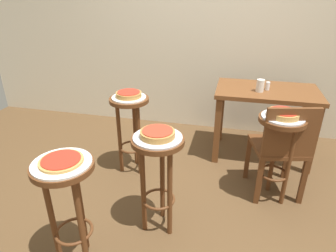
% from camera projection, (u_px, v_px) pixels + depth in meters
% --- Properties ---
extents(ground_plane, '(6.00, 6.00, 0.00)m').
position_uv_depth(ground_plane, '(184.00, 208.00, 2.40)').
color(ground_plane, brown).
extents(back_wall, '(6.00, 0.10, 3.00)m').
position_uv_depth(back_wall, '(215.00, 0.00, 3.21)').
color(back_wall, beige).
rests_on(back_wall, ground_plane).
extents(stool_foreground, '(0.35, 0.35, 0.74)m').
position_uv_depth(stool_foreground, '(67.00, 194.00, 1.72)').
color(stool_foreground, '#5B3319').
rests_on(stool_foreground, ground_plane).
extents(serving_plate_foreground, '(0.33, 0.33, 0.01)m').
position_uv_depth(serving_plate_foreground, '(62.00, 163.00, 1.63)').
color(serving_plate_foreground, white).
rests_on(serving_plate_foreground, stool_foreground).
extents(pizza_foreground, '(0.24, 0.24, 0.02)m').
position_uv_depth(pizza_foreground, '(61.00, 161.00, 1.62)').
color(pizza_foreground, tan).
rests_on(pizza_foreground, serving_plate_foreground).
extents(stool_middle, '(0.35, 0.35, 0.74)m').
position_uv_depth(stool_middle, '(158.00, 165.00, 2.00)').
color(stool_middle, '#5B3319').
rests_on(stool_middle, ground_plane).
extents(serving_plate_middle, '(0.32, 0.32, 0.01)m').
position_uv_depth(serving_plate_middle, '(158.00, 137.00, 1.91)').
color(serving_plate_middle, silver).
rests_on(serving_plate_middle, stool_middle).
extents(pizza_middle, '(0.23, 0.23, 0.05)m').
position_uv_depth(pizza_middle, '(158.00, 133.00, 1.90)').
color(pizza_middle, '#B78442').
rests_on(pizza_middle, serving_plate_middle).
extents(stool_leftside, '(0.35, 0.35, 0.74)m').
position_uv_depth(stool_leftside, '(278.00, 142.00, 2.30)').
color(stool_leftside, '#5B3319').
rests_on(stool_leftside, ground_plane).
extents(serving_plate_leftside, '(0.32, 0.32, 0.01)m').
position_uv_depth(serving_plate_leftside, '(283.00, 117.00, 2.20)').
color(serving_plate_leftside, silver).
rests_on(serving_plate_leftside, stool_leftside).
extents(pizza_leftside, '(0.24, 0.24, 0.05)m').
position_uv_depth(pizza_leftside, '(284.00, 114.00, 2.19)').
color(pizza_leftside, tan).
rests_on(pizza_leftside, serving_plate_leftside).
extents(stool_rear, '(0.35, 0.35, 0.74)m').
position_uv_depth(stool_rear, '(130.00, 119.00, 2.69)').
color(stool_rear, '#5B3319').
rests_on(stool_rear, ground_plane).
extents(serving_plate_rear, '(0.30, 0.30, 0.01)m').
position_uv_depth(serving_plate_rear, '(129.00, 97.00, 2.60)').
color(serving_plate_rear, white).
rests_on(serving_plate_rear, stool_rear).
extents(pizza_rear, '(0.22, 0.22, 0.05)m').
position_uv_depth(pizza_rear, '(129.00, 94.00, 2.59)').
color(pizza_rear, '#B78442').
rests_on(pizza_rear, serving_plate_rear).
extents(dining_table, '(0.98, 0.61, 0.73)m').
position_uv_depth(dining_table, '(266.00, 102.00, 2.92)').
color(dining_table, brown).
rests_on(dining_table, ground_plane).
extents(cup_near_edge, '(0.07, 0.07, 0.12)m').
position_uv_depth(cup_near_edge, '(260.00, 86.00, 2.78)').
color(cup_near_edge, silver).
rests_on(cup_near_edge, dining_table).
extents(condiment_shaker, '(0.04, 0.04, 0.08)m').
position_uv_depth(condiment_shaker, '(268.00, 86.00, 2.83)').
color(condiment_shaker, white).
rests_on(condiment_shaker, dining_table).
extents(wooden_chair, '(0.48, 0.48, 0.85)m').
position_uv_depth(wooden_chair, '(281.00, 147.00, 2.37)').
color(wooden_chair, '#5B3319').
rests_on(wooden_chair, ground_plane).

